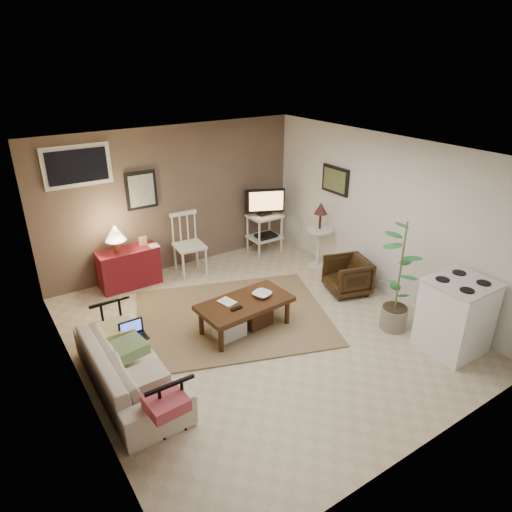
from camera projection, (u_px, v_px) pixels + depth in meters
floor at (258, 331)px, 6.16m from camera, size 5.00×5.00×0.00m
art_back at (141, 190)px, 7.16m from camera, size 0.50×0.03×0.60m
art_right at (335, 180)px, 7.44m from camera, size 0.03×0.60×0.45m
window at (77, 166)px, 6.50m from camera, size 0.96×0.03×0.60m
rug at (233, 317)px, 6.45m from camera, size 3.18×2.86×0.03m
coffee_table at (244, 313)px, 6.07m from camera, size 1.28×0.71×0.47m
sofa at (128, 360)px, 4.99m from camera, size 0.55×1.88×0.73m
sofa_pillows at (138, 362)px, 4.82m from camera, size 0.36×1.79×0.13m
sofa_end_rails at (138, 360)px, 5.07m from camera, size 0.51×1.88×0.63m
laptop at (133, 332)px, 5.29m from camera, size 0.29×0.21×0.20m
red_console at (128, 264)px, 7.20m from camera, size 0.93×0.41×1.08m
spindle_chair at (189, 246)px, 7.59m from camera, size 0.50×0.50×1.03m
tv_stand at (265, 219)px, 8.32m from camera, size 0.68×0.46×1.20m
side_table at (320, 228)px, 7.68m from camera, size 0.44×0.44×1.17m
armchair at (348, 274)px, 7.03m from camera, size 0.71×0.74×0.62m
potted_plant at (400, 273)px, 5.89m from camera, size 0.39×0.39×1.56m
stove at (456, 316)px, 5.62m from camera, size 0.74×0.68×0.96m
bowl at (262, 288)px, 6.07m from camera, size 0.25×0.14×0.24m
book_table at (222, 297)px, 5.87m from camera, size 0.17×0.06×0.23m
book_console at (149, 242)px, 7.14m from camera, size 0.15×0.03×0.20m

